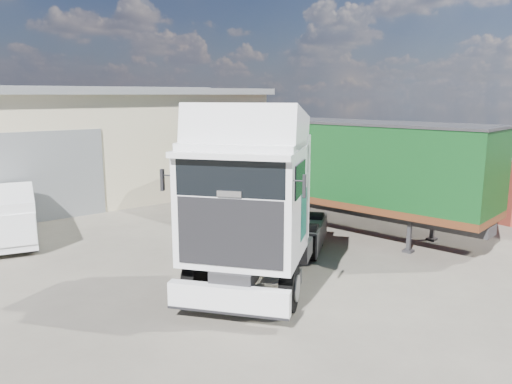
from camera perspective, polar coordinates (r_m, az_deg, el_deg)
ground at (r=14.06m, az=-1.53°, el=-9.78°), size 120.00×120.00×0.00m
brick_boundary_wall at (r=25.71m, az=11.19°, el=2.48°), size 0.35×26.00×2.50m
tractor_unit at (r=12.90m, az=-0.18°, el=-2.25°), size 7.24×6.49×4.83m
box_trailer at (r=19.12m, az=7.78°, el=3.40°), size 4.65×12.51×4.07m
panel_van at (r=18.90m, az=-26.53°, el=-2.67°), size 2.63×4.52×1.73m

